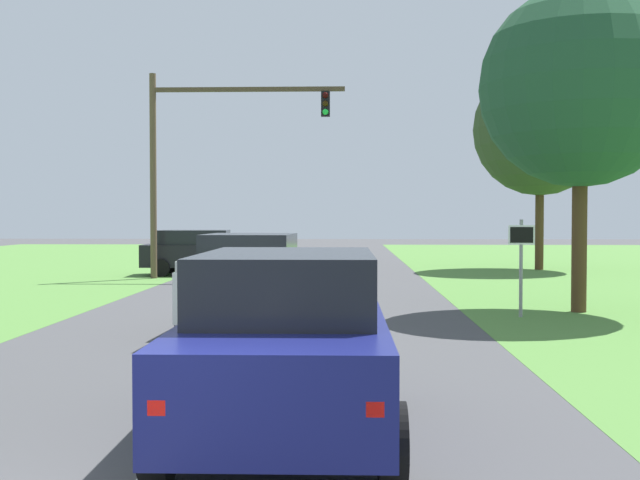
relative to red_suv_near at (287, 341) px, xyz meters
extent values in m
plane|color=#424244|center=(-1.15, 9.46, -1.01)|extent=(120.00, 120.00, 0.00)
cube|color=navy|center=(0.00, -0.06, -0.20)|extent=(2.06, 4.50, 0.91)
cube|color=black|center=(0.00, 0.16, 0.59)|extent=(1.81, 2.79, 0.66)
cube|color=red|center=(-0.82, -2.28, -0.15)|extent=(0.14, 0.06, 0.12)
cube|color=red|center=(0.85, -2.27, -0.15)|extent=(0.14, 0.06, 0.12)
cylinder|color=black|center=(-1.03, 1.32, -0.65)|extent=(0.25, 0.72, 0.72)
cylinder|color=black|center=(1.01, 1.34, -0.65)|extent=(0.25, 0.72, 0.72)
cylinder|color=black|center=(-1.01, -1.46, -0.65)|extent=(0.25, 0.72, 0.72)
cylinder|color=black|center=(1.03, -1.45, -0.65)|extent=(0.25, 0.72, 0.72)
cube|color=silver|center=(-1.34, 7.92, -0.15)|extent=(2.20, 5.06, 0.93)
cube|color=black|center=(-1.35, 7.67, 0.63)|extent=(1.82, 1.97, 0.63)
cube|color=#B8B8B8|center=(-1.41, 6.38, 0.41)|extent=(1.96, 1.97, 0.20)
cube|color=red|center=(-2.26, 5.50, -0.10)|extent=(0.14, 0.07, 0.12)
cube|color=red|center=(-0.64, 5.43, -0.10)|extent=(0.14, 0.07, 0.12)
cylinder|color=black|center=(-2.25, 9.50, -0.61)|extent=(0.27, 0.81, 0.80)
cylinder|color=black|center=(-0.28, 9.41, -0.61)|extent=(0.27, 0.81, 0.80)
cylinder|color=black|center=(-2.39, 6.42, -0.61)|extent=(0.27, 0.81, 0.80)
cylinder|color=black|center=(-0.42, 6.33, -0.61)|extent=(0.27, 0.81, 0.80)
cylinder|color=brown|center=(-6.54, 20.72, 2.76)|extent=(0.24, 0.24, 7.54)
cube|color=#4C3D2B|center=(-3.01, 20.72, 5.93)|extent=(7.06, 0.16, 0.16)
cube|color=black|center=(-0.18, 20.72, 5.38)|extent=(0.32, 0.28, 0.90)
sphere|color=black|center=(-0.18, 20.57, 5.68)|extent=(0.22, 0.22, 0.22)
sphere|color=black|center=(-0.18, 20.57, 5.38)|extent=(0.22, 0.22, 0.22)
sphere|color=#1ED83F|center=(-0.18, 20.57, 5.08)|extent=(0.22, 0.22, 0.22)
cylinder|color=gray|center=(4.60, 9.95, 0.11)|extent=(0.08, 0.08, 2.24)
cube|color=white|center=(4.60, 9.92, 0.88)|extent=(0.60, 0.03, 0.44)
cube|color=black|center=(4.60, 9.90, 0.88)|extent=(0.52, 0.01, 0.36)
cylinder|color=#4C351E|center=(8.85, 25.93, 0.93)|extent=(0.36, 0.36, 3.89)
sphere|color=#314725|center=(8.85, 25.93, 5.01)|extent=(5.70, 5.70, 5.70)
cube|color=black|center=(-5.12, 22.38, -0.24)|extent=(4.46, 1.97, 0.86)
cube|color=black|center=(-5.34, 22.37, 0.46)|extent=(2.69, 1.69, 0.56)
cube|color=red|center=(-2.93, 21.73, -0.20)|extent=(0.07, 0.14, 0.12)
cube|color=red|center=(-2.99, 23.21, -0.20)|extent=(0.07, 0.14, 0.12)
cylinder|color=black|center=(-6.44, 21.43, -0.67)|extent=(0.69, 0.24, 0.68)
cylinder|color=black|center=(-6.52, 23.23, -0.67)|extent=(0.69, 0.24, 0.68)
cylinder|color=black|center=(-3.73, 21.54, -0.67)|extent=(0.69, 0.24, 0.68)
cylinder|color=black|center=(-3.80, 23.34, -0.67)|extent=(0.69, 0.24, 0.68)
cylinder|color=#4C351E|center=(6.21, 10.98, 0.79)|extent=(0.36, 0.36, 3.61)
sphere|color=#20492E|center=(6.21, 10.98, 4.41)|extent=(4.84, 4.84, 4.84)
camera|label=1|loc=(0.64, -8.25, 1.32)|focal=44.45mm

